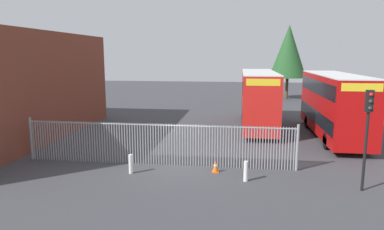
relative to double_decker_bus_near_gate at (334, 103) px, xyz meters
name	(u,v)px	position (x,y,z in m)	size (l,w,h in m)	color
ground_plane	(199,132)	(-9.39, 0.27, -2.42)	(100.00, 100.00, 0.00)	#3D3D42
palisade_fence	(157,143)	(-10.66, -7.73, -1.24)	(14.32, 0.14, 2.35)	gray
double_decker_bus_near_gate	(334,103)	(0.00, 0.00, 0.00)	(2.54, 10.81, 4.42)	#B70C0C
double_decker_bus_behind_fence_left	(258,97)	(-5.01, 2.80, 0.00)	(2.54, 10.81, 4.42)	red
bollard_near_left	(131,164)	(-11.63, -9.28, -1.95)	(0.20, 0.20, 0.95)	silver
bollard_center_front	(246,171)	(-6.10, -9.59, -1.95)	(0.20, 0.20, 0.95)	silver
traffic_cone_by_gate	(215,166)	(-7.56, -8.52, -2.13)	(0.34, 0.34, 0.59)	orange
traffic_light_kerbside	(368,122)	(-1.20, -10.05, 0.56)	(0.28, 0.33, 4.30)	black
tree_tall_back	(288,51)	(-0.34, 22.13, 3.73)	(4.73, 4.73, 9.54)	#4C3823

